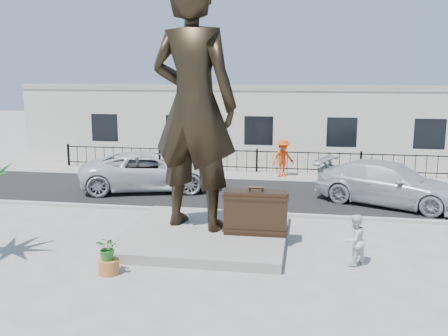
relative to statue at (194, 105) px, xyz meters
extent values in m
plane|color=#9E9991|center=(0.98, -1.89, -4.35)|extent=(100.00, 100.00, 0.00)
cube|color=black|center=(0.98, 6.11, -4.35)|extent=(40.00, 7.00, 0.01)
cube|color=#A5A399|center=(0.98, 2.61, -4.29)|extent=(40.00, 0.25, 0.12)
cube|color=#9E9991|center=(0.98, 10.11, -4.34)|extent=(40.00, 2.50, 0.02)
cube|color=gray|center=(0.48, -0.39, -4.20)|extent=(5.20, 5.20, 0.30)
cube|color=black|center=(0.98, 10.91, -3.75)|extent=(22.00, 0.10, 1.20)
cube|color=silver|center=(0.98, 15.11, -2.15)|extent=(28.00, 7.00, 4.40)
imported|color=black|center=(0.00, 0.00, 0.00)|extent=(3.35, 2.62, 8.10)
cube|color=#352316|center=(2.11, -0.49, -3.35)|extent=(2.01, 0.66, 1.41)
imported|color=silver|center=(5.06, -1.93, -3.61)|extent=(0.92, 0.91, 1.49)
imported|color=silver|center=(-3.50, 6.01, -3.47)|extent=(6.85, 4.49, 1.75)
imported|color=#B7B9BC|center=(7.05, 5.12, -3.47)|extent=(6.49, 4.67, 1.75)
imported|color=#FF460D|center=(2.44, 9.89, -3.35)|extent=(1.46, 1.32, 1.96)
cylinder|color=#B36C2F|center=(-1.57, -3.68, -4.15)|extent=(0.56, 0.56, 0.40)
imported|color=#2A6B23|center=(-1.57, -3.68, -3.61)|extent=(0.69, 0.63, 0.67)
camera|label=1|loc=(3.65, -15.79, 1.09)|focal=40.00mm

